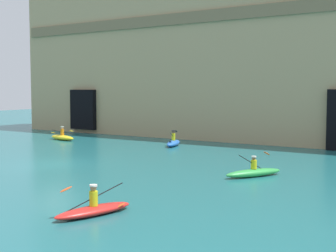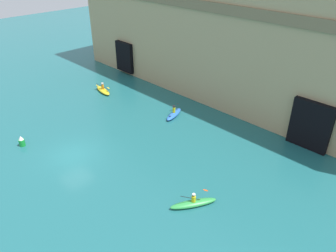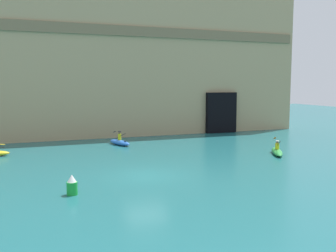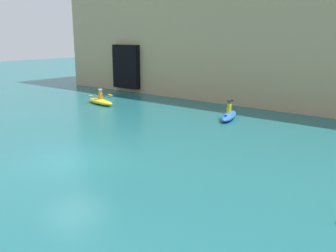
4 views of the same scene
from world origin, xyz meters
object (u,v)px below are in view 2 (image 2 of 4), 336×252
object	(u,v)px
kayak_blue	(174,114)
kayak_green	(193,203)
kayak_yellow	(103,90)
marker_buoy	(22,141)

from	to	relation	value
kayak_blue	kayak_green	size ratio (longest dim) A/B	0.93
kayak_yellow	marker_buoy	bearing A→B (deg)	-58.55
kayak_yellow	kayak_blue	size ratio (longest dim) A/B	1.05
kayak_yellow	kayak_blue	distance (m)	10.31
kayak_yellow	kayak_green	xyz separation A→B (m)	(20.21, -6.69, -0.03)
kayak_blue	kayak_green	distance (m)	13.05
kayak_green	marker_buoy	xyz separation A→B (m)	(-15.56, -5.10, 0.23)
kayak_yellow	marker_buoy	world-z (taller)	kayak_yellow
kayak_blue	kayak_green	xyz separation A→B (m)	(10.04, -8.34, -0.03)
kayak_yellow	kayak_blue	bearing A→B (deg)	19.12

